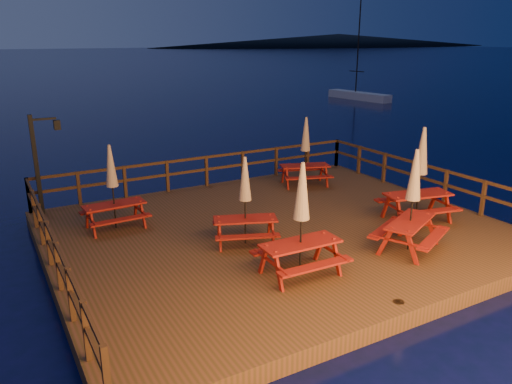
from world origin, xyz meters
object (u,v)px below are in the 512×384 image
picnic_table_0 (413,199)px  picnic_table_2 (420,173)px  sailboat (359,96)px  lamp_post (41,155)px  picnic_table_1 (301,218)px

picnic_table_0 → picnic_table_2: picnic_table_2 is taller
sailboat → picnic_table_0: bearing=-135.3°
lamp_post → picnic_table_1: (4.34, -7.15, -0.45)m
sailboat → picnic_table_0: sailboat is taller
lamp_post → picnic_table_1: size_ratio=1.15×
sailboat → picnic_table_0: 35.08m
sailboat → picnic_table_2: (-20.15, -25.97, 1.49)m
picnic_table_2 → picnic_table_1: bearing=-153.6°
lamp_post → picnic_table_2: (9.24, -5.94, -0.37)m
picnic_table_1 → picnic_table_2: (4.90, 1.20, 0.07)m
picnic_table_0 → picnic_table_1: bearing=151.4°
sailboat → picnic_table_2: size_ratio=3.64×
picnic_table_0 → lamp_post: bearing=110.5°
picnic_table_0 → picnic_table_1: size_ratio=0.99×
lamp_post → picnic_table_0: 10.51m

